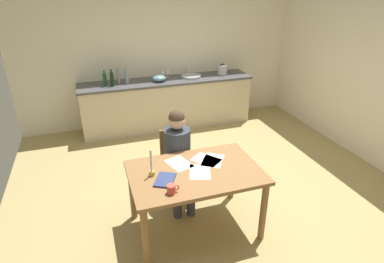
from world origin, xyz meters
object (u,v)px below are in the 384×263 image
dining_table (195,179)px  mixing_bowl (159,78)px  stovetop_kettle (222,69)px  wine_glass_near_sink (168,71)px  bottle_sauce (127,76)px  bottle_wine_red (119,77)px  bottle_vinegar (112,79)px  wine_glass_by_kettle (162,72)px  sink_unit (191,76)px  chair_at_table (176,161)px  coffee_mug (172,189)px  book_magazine (165,180)px  candlestick (152,168)px  person_seated (178,153)px  bottle_oil (105,79)px

dining_table → mixing_bowl: bearing=84.3°
stovetop_kettle → wine_glass_near_sink: bearing=171.6°
bottle_sauce → bottle_wine_red: bearing=162.1°
bottle_vinegar → wine_glass_by_kettle: size_ratio=1.89×
bottle_vinegar → dining_table: bearing=-78.9°
stovetop_kettle → sink_unit: bearing=179.6°
chair_at_table → coffee_mug: (-0.32, -0.98, 0.30)m
book_magazine → bottle_wine_red: bottle_wine_red is taller
coffee_mug → candlestick: candlestick is taller
sink_unit → bottle_vinegar: 1.44m
coffee_mug → bottle_vinegar: bottle_vinegar is taller
candlestick → wine_glass_by_kettle: (0.83, 2.92, 0.18)m
sink_unit → wine_glass_near_sink: sink_unit is taller
person_seated → bottle_oil: size_ratio=4.34×
sink_unit → bottle_wine_red: bottle_wine_red is taller
person_seated → bottle_wine_red: (-0.39, 2.33, 0.34)m
bottle_oil → mixing_bowl: 0.93m
person_seated → bottle_oil: bearing=105.6°
bottle_vinegar → bottle_wine_red: 0.18m
bottle_wine_red → bottle_sauce: bottle_sauce is taller
mixing_bowl → sink_unit: bearing=5.1°
chair_at_table → stovetop_kettle: (1.53, 2.14, 0.52)m
stovetop_kettle → wine_glass_near_sink: 1.03m
mixing_bowl → wine_glass_near_sink: (0.22, 0.20, 0.05)m
coffee_mug → sink_unit: sink_unit is taller
bottle_wine_red → wine_glass_by_kettle: bearing=7.9°
coffee_mug → book_magazine: (-0.01, 0.21, -0.03)m
candlestick → book_magazine: 0.19m
bottle_vinegar → bottle_sauce: 0.27m
sink_unit → wine_glass_by_kettle: 0.53m
coffee_mug → mixing_bowl: size_ratio=0.48×
person_seated → bottle_wine_red: bearing=99.4°
coffee_mug → person_seated: bearing=69.8°
chair_at_table → coffee_mug: bearing=-108.0°
bottle_sauce → stovetop_kettle: (1.79, 0.00, -0.02)m
coffee_mug → book_magazine: 0.22m
bottle_oil → wine_glass_by_kettle: (1.04, 0.21, -0.01)m
chair_at_table → coffee_mug: 1.07m
chair_at_table → stovetop_kettle: stovetop_kettle is taller
chair_at_table → bottle_wine_red: (-0.40, 2.18, 0.54)m
bottle_wine_red → chair_at_table: bearing=-79.6°
bottle_oil → bottle_vinegar: bearing=-16.5°
bottle_wine_red → wine_glass_by_kettle: bottle_wine_red is taller
dining_table → bottle_sauce: size_ratio=4.73×
person_seated → coffee_mug: 0.89m
bottle_wine_red → book_magazine: bearing=-88.6°
book_magazine → wine_glass_by_kettle: 3.15m
sink_unit → wine_glass_near_sink: (-0.40, 0.15, 0.09)m
candlestick → wine_glass_near_sink: (0.94, 2.92, 0.18)m
candlestick → stovetop_kettle: size_ratio=1.34×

